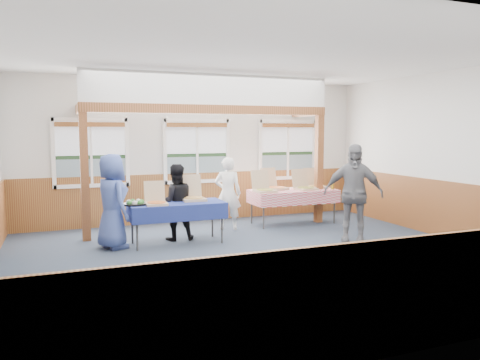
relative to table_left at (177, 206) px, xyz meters
name	(u,v)px	position (x,y,z in m)	size (l,w,h in m)	color
floor	(257,258)	(0.96, -1.47, -0.70)	(8.00, 8.00, 0.00)	#273140
ceiling	(257,57)	(0.96, -1.47, 2.50)	(8.00, 8.00, 0.00)	white
wall_back	(196,151)	(0.96, 2.03, 0.90)	(8.00, 8.00, 0.00)	silver
wall_front	(412,182)	(0.96, -4.97, 0.90)	(8.00, 8.00, 0.00)	silver
wall_right	(451,155)	(4.96, -1.47, 0.90)	(8.00, 8.00, 0.00)	silver
wainscot_back	(197,197)	(0.96, 2.01, -0.15)	(7.98, 0.05, 1.10)	brown
wainscot_front	(406,295)	(0.96, -4.94, -0.15)	(7.98, 0.05, 1.10)	brown
wainscot_right	(447,210)	(4.93, -1.47, -0.15)	(0.05, 6.98, 1.10)	brown
window_left	(91,149)	(-1.34, 1.99, 0.98)	(1.56, 0.10, 1.46)	white
window_mid	(197,148)	(0.96, 1.99, 0.98)	(1.56, 0.10, 1.46)	white
window_right	(288,146)	(3.26, 1.99, 0.98)	(1.56, 0.10, 1.46)	white
post_left	(85,177)	(-1.54, 0.83, 0.50)	(0.15, 0.15, 2.40)	brown
post_right	(319,169)	(3.46, 0.83, 0.50)	(0.15, 0.15, 2.40)	brown
cross_beam	(212,109)	(0.96, 0.83, 1.79)	(5.15, 0.18, 0.18)	brown
table_left	(177,206)	(0.00, 0.00, 0.00)	(1.73, 0.78, 0.76)	#373737
table_right	(293,192)	(2.85, 0.89, 0.01)	(1.93, 0.88, 0.76)	#373737
pizza_box_a	(156,201)	(-0.40, -0.11, 0.12)	(0.39, 0.47, 0.40)	tan
pizza_box_b	(193,197)	(0.35, 0.16, 0.13)	(0.44, 0.53, 0.47)	tan
pizza_box_c	(264,189)	(2.10, 0.79, 0.13)	(0.42, 0.51, 0.45)	tan
pizza_box_d	(275,186)	(2.49, 1.08, 0.13)	(0.55, 0.62, 0.47)	tan
pizza_box_e	(305,187)	(3.10, 0.81, 0.13)	(0.45, 0.54, 0.45)	tan
pizza_box_f	(316,185)	(3.50, 1.03, 0.13)	(0.43, 0.52, 0.44)	tan
veggie_tray	(135,203)	(-0.75, 0.00, 0.09)	(0.42, 0.42, 0.09)	black
drink_glass	(332,186)	(3.70, 0.64, 0.14)	(0.07, 0.07, 0.15)	olive
woman_white	(228,193)	(1.28, 0.82, 0.06)	(0.55, 0.36, 1.52)	white
woman_black	(176,202)	(0.04, 0.29, 0.02)	(0.70, 0.55, 1.44)	black
man_blue	(112,201)	(-1.14, 0.07, 0.14)	(0.81, 0.53, 1.67)	#3D5198
person_grey	(353,193)	(3.06, -1.07, 0.22)	(1.07, 0.45, 1.82)	slate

